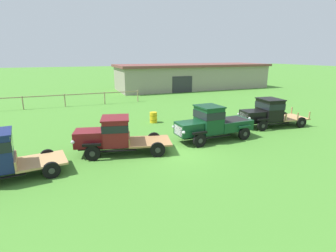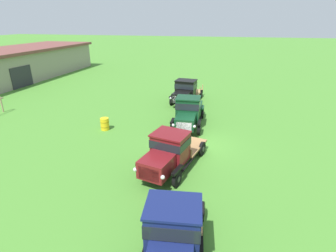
# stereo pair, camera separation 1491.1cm
# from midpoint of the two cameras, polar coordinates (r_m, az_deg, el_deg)

# --- Properties ---
(ground_plane) EXTENTS (240.00, 240.00, 0.00)m
(ground_plane) POSITION_cam_midpoint_polar(r_m,az_deg,el_deg) (14.50, 30.29, -13.41)
(ground_plane) COLOR #47842D
(farm_shed) EXTENTS (25.25, 8.64, 3.98)m
(farm_shed) POSITION_cam_midpoint_polar(r_m,az_deg,el_deg) (42.17, 14.65, 8.75)
(farm_shed) COLOR gray
(farm_shed) RESTS_ON ground
(paddock_fence) EXTENTS (16.34, 0.50, 1.39)m
(paddock_fence) POSITION_cam_midpoint_polar(r_m,az_deg,el_deg) (25.62, -10.48, 2.78)
(paddock_fence) COLOR #997F60
(paddock_fence) RESTS_ON ground
(vintage_truck_second_in_line) EXTENTS (5.69, 3.05, 2.12)m
(vintage_truck_second_in_line) POSITION_cam_midpoint_polar(r_m,az_deg,el_deg) (12.26, 16.02, -11.08)
(vintage_truck_second_in_line) COLOR black
(vintage_truck_second_in_line) RESTS_ON ground
(vintage_truck_midrow_center) EXTENTS (5.45, 2.30, 2.32)m
(vintage_truck_midrow_center) POSITION_cam_midpoint_polar(r_m,az_deg,el_deg) (16.95, 33.85, -5.65)
(vintage_truck_midrow_center) COLOR black
(vintage_truck_midrow_center) RESTS_ON ground
(vintage_truck_far_side) EXTENTS (5.57, 2.65, 2.21)m
(vintage_truck_far_side) POSITION_cam_midpoint_polar(r_m,az_deg,el_deg) (22.29, 39.63, -2.02)
(vintage_truck_far_side) COLOR black
(vintage_truck_far_side) RESTS_ON ground
(oil_drum_beside_row) EXTENTS (0.64, 0.64, 0.89)m
(oil_drum_beside_row) POSITION_cam_midpoint_polar(r_m,az_deg,el_deg) (19.31, 15.74, -3.45)
(oil_drum_beside_row) COLOR gold
(oil_drum_beside_row) RESTS_ON ground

